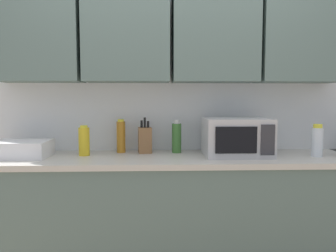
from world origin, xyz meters
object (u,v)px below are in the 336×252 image
(bottle_green_oil, at_px, (177,137))
(bottle_amber_vinegar, at_px, (121,136))
(dish_rack, at_px, (22,149))
(knife_block, at_px, (145,140))
(bottle_yellow_mustard, at_px, (84,141))
(bottle_clear_tall, at_px, (317,141))
(microwave, at_px, (237,137))

(bottle_green_oil, bearing_deg, bottle_amber_vinegar, 177.01)
(dish_rack, height_order, knife_block, knife_block)
(bottle_yellow_mustard, bearing_deg, dish_rack, -172.11)
(bottle_clear_tall, bearing_deg, bottle_amber_vinegar, 170.61)
(bottle_clear_tall, bearing_deg, dish_rack, 178.57)
(microwave, xyz_separation_m, bottle_green_oil, (-0.44, 0.15, -0.02))
(microwave, xyz_separation_m, bottle_amber_vinegar, (-0.88, 0.18, -0.01))
(knife_block, bearing_deg, bottle_yellow_mustard, -166.65)
(bottle_clear_tall, height_order, bottle_green_oil, bottle_green_oil)
(bottle_clear_tall, distance_m, bottle_yellow_mustard, 1.72)
(knife_block, bearing_deg, dish_rack, -169.30)
(knife_block, xyz_separation_m, bottle_amber_vinegar, (-0.19, 0.02, 0.02))
(dish_rack, height_order, bottle_clear_tall, bottle_clear_tall)
(bottle_clear_tall, xyz_separation_m, bottle_yellow_mustard, (-1.72, 0.11, -0.01))
(bottle_clear_tall, distance_m, bottle_green_oil, 1.04)
(dish_rack, bearing_deg, microwave, 0.35)
(microwave, distance_m, bottle_clear_tall, 0.58)
(dish_rack, relative_size, knife_block, 1.36)
(dish_rack, relative_size, bottle_green_oil, 1.48)
(bottle_clear_tall, xyz_separation_m, bottle_amber_vinegar, (-1.46, 0.24, 0.01))
(bottle_green_oil, bearing_deg, knife_block, 179.38)
(bottle_yellow_mustard, xyz_separation_m, bottle_green_oil, (0.70, 0.10, 0.01))
(microwave, relative_size, bottle_yellow_mustard, 2.13)
(microwave, xyz_separation_m, dish_rack, (-1.57, -0.01, -0.08))
(microwave, height_order, dish_rack, microwave)
(bottle_clear_tall, bearing_deg, microwave, 173.76)
(microwave, distance_m, bottle_yellow_mustard, 1.14)
(bottle_amber_vinegar, bearing_deg, bottle_clear_tall, -9.39)
(knife_block, height_order, bottle_amber_vinegar, knife_block)
(microwave, bearing_deg, bottle_yellow_mustard, 177.47)
(dish_rack, distance_m, bottle_green_oil, 1.15)
(knife_block, distance_m, bottle_yellow_mustard, 0.46)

